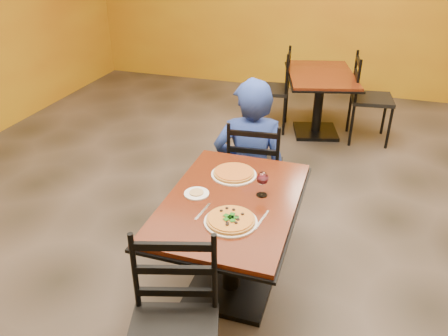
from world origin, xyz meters
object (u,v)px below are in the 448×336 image
(pizza_main, at_px, (231,219))
(diner, at_px, (250,150))
(table_main, at_px, (231,224))
(plate_far, at_px, (234,175))
(plate_main, at_px, (231,222))
(pizza_far, at_px, (234,172))
(table_second, at_px, (320,90))
(chair_second_left, at_px, (270,90))
(chair_main_far, at_px, (255,169))
(wine_glass, at_px, (262,183))
(side_plate, at_px, (197,194))
(chair_second_right, at_px, (372,99))

(pizza_main, bearing_deg, diner, 99.24)
(table_main, distance_m, plate_far, 0.36)
(plate_main, xyz_separation_m, pizza_far, (-0.14, 0.54, 0.02))
(diner, xyz_separation_m, pizza_main, (0.20, -1.21, 0.16))
(table_second, xyz_separation_m, pizza_main, (-0.14, -3.11, 0.22))
(diner, relative_size, pizza_main, 4.34)
(chair_second_left, height_order, plate_main, chair_second_left)
(plate_far, relative_size, pizza_far, 1.11)
(diner, height_order, pizza_far, diner)
(chair_main_far, height_order, diner, diner)
(chair_second_left, distance_m, plate_far, 2.61)
(wine_glass, bearing_deg, side_plate, -163.70)
(pizza_main, xyz_separation_m, side_plate, (-0.30, 0.23, -0.02))
(pizza_main, bearing_deg, side_plate, 142.59)
(chair_second_left, height_order, plate_far, chair_second_left)
(plate_main, xyz_separation_m, plate_far, (-0.14, 0.54, 0.00))
(plate_main, height_order, wine_glass, wine_glass)
(chair_second_right, bearing_deg, table_second, 82.40)
(table_main, bearing_deg, chair_second_right, 74.42)
(table_second, relative_size, chair_main_far, 1.37)
(chair_second_right, xyz_separation_m, wine_glass, (-0.63, -2.77, 0.34))
(plate_main, distance_m, pizza_far, 0.55)
(chair_second_left, distance_m, pizza_main, 3.16)
(chair_second_left, relative_size, pizza_main, 3.46)
(pizza_far, xyz_separation_m, side_plate, (-0.16, -0.31, -0.02))
(chair_second_right, bearing_deg, table_main, 156.82)
(chair_main_far, height_order, pizza_main, chair_main_far)
(side_plate, bearing_deg, wine_glass, 16.30)
(table_main, height_order, side_plate, side_plate)
(pizza_far, bearing_deg, table_main, -76.17)
(diner, xyz_separation_m, plate_far, (0.06, -0.68, 0.14))
(table_main, height_order, wine_glass, wine_glass)
(chair_main_far, bearing_deg, chair_second_left, -86.69)
(pizza_main, height_order, side_plate, pizza_main)
(chair_main_far, bearing_deg, wine_glass, 100.51)
(chair_second_right, relative_size, wine_glass, 5.56)
(table_second, height_order, pizza_far, pizza_far)
(plate_far, xyz_separation_m, pizza_far, (0.00, 0.00, 0.02))
(plate_main, height_order, side_plate, same)
(plate_far, distance_m, wine_glass, 0.32)
(plate_far, distance_m, side_plate, 0.35)
(table_second, xyz_separation_m, wine_glass, (-0.04, -2.77, 0.29))
(table_main, relative_size, pizza_main, 4.33)
(chair_second_left, xyz_separation_m, plate_main, (0.45, -3.11, 0.26))
(chair_main_far, relative_size, plate_far, 3.02)
(chair_main_far, bearing_deg, pizza_main, 91.07)
(plate_far, bearing_deg, pizza_far, 0.00)
(chair_second_right, distance_m, diner, 2.12)
(table_main, bearing_deg, chair_main_far, 94.50)
(table_main, distance_m, pizza_main, 0.33)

